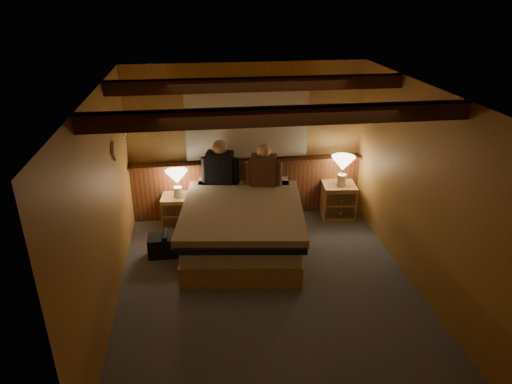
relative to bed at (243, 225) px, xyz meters
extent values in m
plane|color=#50545F|center=(0.20, -0.96, -0.36)|extent=(4.20, 4.20, 0.00)
plane|color=tan|center=(0.20, -0.96, 2.04)|extent=(4.20, 4.20, 0.00)
plane|color=#B1883F|center=(0.20, 1.14, 0.84)|extent=(3.60, 0.00, 3.60)
plane|color=#B1883F|center=(-1.60, -0.96, 0.84)|extent=(0.00, 4.20, 4.20)
plane|color=#B1883F|center=(2.00, -0.96, 0.84)|extent=(0.00, 4.20, 4.20)
plane|color=#B1883F|center=(0.20, -3.06, 0.84)|extent=(3.60, 0.00, 3.60)
cube|color=brown|center=(0.20, 1.08, 0.09)|extent=(3.60, 0.12, 0.90)
cube|color=brown|center=(0.20, 1.02, 0.56)|extent=(3.60, 0.22, 0.04)
cylinder|color=#402310|center=(0.20, 1.06, 1.69)|extent=(2.10, 0.05, 0.05)
sphere|color=#402310|center=(-0.85, 1.06, 1.69)|extent=(0.08, 0.08, 0.08)
sphere|color=#402310|center=(1.25, 1.06, 1.69)|extent=(0.08, 0.08, 0.08)
cube|color=white|center=(0.20, 1.07, 1.14)|extent=(1.85, 0.08, 1.05)
cube|color=#402310|center=(0.20, -1.56, 1.95)|extent=(3.60, 0.15, 0.16)
cube|color=#402310|center=(0.20, -0.06, 1.95)|extent=(3.60, 0.15, 0.16)
cylinder|color=silver|center=(-1.54, 0.64, 1.39)|extent=(0.03, 0.55, 0.03)
torus|color=silver|center=(-1.51, 0.49, 1.27)|extent=(0.01, 0.21, 0.21)
torus|color=silver|center=(-1.51, 0.72, 1.27)|extent=(0.01, 0.21, 0.21)
cube|color=tan|center=(1.55, 1.12, 1.19)|extent=(0.30, 0.03, 0.25)
cube|color=beige|center=(1.55, 1.11, 1.19)|extent=(0.24, 0.01, 0.19)
cube|color=#AD7E49|center=(0.00, 0.02, -0.21)|extent=(1.76, 2.19, 0.30)
cube|color=silver|center=(0.00, 0.02, 0.06)|extent=(1.71, 2.14, 0.24)
cube|color=black|center=(-0.03, -0.23, 0.21)|extent=(1.76, 1.80, 0.08)
cube|color=tan|center=(-0.01, -0.10, 0.28)|extent=(1.83, 2.00, 0.12)
cube|color=silver|center=(-0.27, 0.84, 0.26)|extent=(0.64, 0.42, 0.16)
cube|color=silver|center=(0.48, 0.74, 0.26)|extent=(0.64, 0.42, 0.16)
cube|color=#AD7E49|center=(-0.91, 0.82, -0.11)|extent=(0.49, 0.45, 0.50)
cube|color=brown|center=(-0.92, 0.62, -0.01)|extent=(0.41, 0.06, 0.18)
cube|color=brown|center=(-0.92, 0.62, -0.21)|extent=(0.41, 0.06, 0.18)
cylinder|color=silver|center=(-0.92, 0.62, -0.01)|extent=(0.03, 0.03, 0.03)
cylinder|color=silver|center=(-0.92, 0.62, -0.21)|extent=(0.03, 0.03, 0.03)
cube|color=#AD7E49|center=(1.62, 0.79, -0.09)|extent=(0.55, 0.51, 0.55)
cube|color=brown|center=(1.59, 0.58, 0.02)|extent=(0.45, 0.07, 0.19)
cube|color=brown|center=(1.59, 0.58, -0.20)|extent=(0.45, 0.07, 0.19)
cylinder|color=silver|center=(1.59, 0.58, 0.02)|extent=(0.03, 0.03, 0.03)
cylinder|color=silver|center=(1.59, 0.58, -0.20)|extent=(0.03, 0.03, 0.03)
cylinder|color=white|center=(-0.88, 0.77, 0.22)|extent=(0.13, 0.13, 0.16)
cylinder|color=silver|center=(-0.88, 0.77, 0.33)|extent=(0.02, 0.02, 0.09)
cone|color=beige|center=(-0.88, 0.77, 0.46)|extent=(0.32, 0.32, 0.20)
cylinder|color=white|center=(1.64, 0.76, 0.28)|extent=(0.14, 0.14, 0.18)
cylinder|color=silver|center=(1.64, 0.76, 0.40)|extent=(0.02, 0.02, 0.10)
cone|color=beige|center=(1.64, 0.76, 0.55)|extent=(0.36, 0.36, 0.22)
cube|color=black|center=(-0.24, 0.79, 0.56)|extent=(0.43, 0.31, 0.51)
cylinder|color=black|center=(-0.46, 0.84, 0.52)|extent=(0.12, 0.12, 0.40)
cylinder|color=black|center=(-0.02, 0.73, 0.52)|extent=(0.12, 0.12, 0.40)
sphere|color=tan|center=(-0.24, 0.79, 0.88)|extent=(0.22, 0.22, 0.22)
cube|color=#4F311F|center=(0.38, 0.61, 0.55)|extent=(0.41, 0.29, 0.49)
cylinder|color=#4F311F|center=(0.17, 0.66, 0.51)|extent=(0.12, 0.12, 0.39)
cylinder|color=#4F311F|center=(0.59, 0.56, 0.51)|extent=(0.12, 0.12, 0.39)
sphere|color=tan|center=(0.38, 0.61, 0.86)|extent=(0.21, 0.21, 0.21)
cube|color=black|center=(-1.06, -0.02, -0.22)|extent=(0.47, 0.28, 0.28)
cylinder|color=black|center=(-1.06, -0.02, -0.06)|extent=(0.08, 0.28, 0.08)
camera|label=1|loc=(-0.58, -5.54, 3.01)|focal=32.00mm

